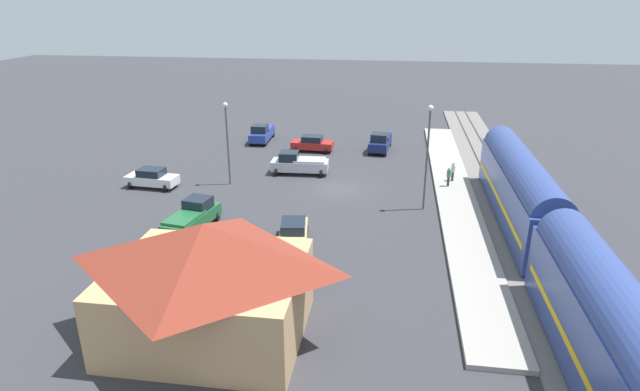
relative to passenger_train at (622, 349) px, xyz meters
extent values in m
plane|color=#38383D|center=(14.00, -24.47, -2.86)|extent=(200.00, 200.00, 0.00)
cube|color=slate|center=(0.00, -24.47, -2.77)|extent=(4.80, 70.00, 0.18)
cube|color=#59544C|center=(-0.72, -24.47, -2.62)|extent=(0.10, 70.00, 0.12)
cube|color=#59544C|center=(0.72, -24.47, -2.62)|extent=(0.10, 70.00, 0.12)
cube|color=#A8A399|center=(4.00, -24.47, -2.71)|extent=(3.20, 46.00, 0.30)
cube|color=#33478C|center=(0.00, -19.47, -0.71)|extent=(2.90, 18.67, 3.70)
cube|color=gold|center=(1.46, -19.47, -1.01)|extent=(0.04, 17.18, 0.36)
cylinder|color=#33478C|center=(0.00, -19.47, 1.04)|extent=(2.75, 17.92, 2.76)
cube|color=#33478C|center=(0.00, 0.00, -0.71)|extent=(2.90, 18.67, 3.70)
cube|color=gold|center=(1.46, 0.00, -1.01)|extent=(0.04, 17.18, 0.36)
cylinder|color=#33478C|center=(0.00, 0.00, 1.04)|extent=(2.75, 17.92, 2.76)
cube|color=tan|center=(18.00, -2.47, -0.94)|extent=(9.16, 7.57, 3.83)
pyramid|color=maroon|center=(18.00, -2.47, 2.09)|extent=(9.96, 8.37, 2.25)
cube|color=#4C3323|center=(18.00, -6.28, -1.81)|extent=(1.10, 0.08, 2.10)
cylinder|color=#333338|center=(4.48, -25.82, -2.13)|extent=(0.22, 0.22, 0.85)
cylinder|color=green|center=(4.48, -25.82, -1.40)|extent=(0.36, 0.36, 0.62)
sphere|color=tan|center=(4.48, -25.82, -0.97)|extent=(0.24, 0.24, 0.24)
cylinder|color=#333338|center=(3.98, -27.34, -2.13)|extent=(0.22, 0.22, 0.85)
cylinder|color=silver|center=(3.98, -27.34, -1.40)|extent=(0.36, 0.36, 0.62)
sphere|color=tan|center=(3.98, -27.34, -0.97)|extent=(0.24, 0.24, 0.24)
cube|color=#236638|center=(23.59, -14.27, -2.02)|extent=(2.83, 5.65, 0.92)
cube|color=#19232D|center=(23.42, -15.28, -1.14)|extent=(1.99, 1.99, 0.84)
cylinder|color=black|center=(24.08, -16.54, -2.48)|extent=(0.22, 0.76, 0.76)
cylinder|color=black|center=(22.38, -16.25, -2.48)|extent=(0.22, 0.76, 0.76)
cylinder|color=black|center=(24.79, -12.30, -2.48)|extent=(0.22, 0.76, 0.76)
cylinder|color=black|center=(23.10, -12.01, -2.48)|extent=(0.22, 0.76, 0.76)
cube|color=#236638|center=(23.75, -13.34, -1.46)|extent=(2.33, 3.24, 0.20)
cube|color=#283D9E|center=(24.75, -39.53, -2.02)|extent=(2.06, 5.44, 0.92)
cube|color=#19232D|center=(24.73, -38.50, -1.14)|extent=(1.76, 1.76, 0.84)
cylinder|color=black|center=(23.85, -37.39, -2.48)|extent=(0.22, 0.76, 0.76)
cylinder|color=black|center=(25.57, -37.36, -2.48)|extent=(0.22, 0.76, 0.76)
cylinder|color=black|center=(23.93, -41.69, -2.48)|extent=(0.22, 0.76, 0.76)
cylinder|color=black|center=(25.65, -41.66, -2.48)|extent=(0.22, 0.76, 0.76)
cube|color=#283D9E|center=(24.76, -40.47, -1.46)|extent=(1.92, 3.00, 0.20)
cube|color=navy|center=(10.87, -37.59, -2.02)|extent=(2.46, 5.56, 0.92)
cube|color=#19232D|center=(10.96, -36.57, -1.14)|extent=(1.88, 1.88, 0.84)
cylinder|color=black|center=(10.21, -35.37, -2.48)|extent=(0.22, 0.76, 0.76)
cylinder|color=black|center=(11.93, -35.53, -2.48)|extent=(0.22, 0.76, 0.76)
cylinder|color=black|center=(9.81, -39.65, -2.48)|extent=(0.22, 0.76, 0.76)
cylinder|color=black|center=(11.52, -39.81, -2.48)|extent=(0.22, 0.76, 0.76)
cube|color=navy|center=(10.78, -38.53, -1.46)|extent=(2.14, 3.13, 0.20)
cube|color=silver|center=(18.18, -28.22, -2.02)|extent=(5.48, 2.20, 0.92)
cube|color=#19232D|center=(19.20, -28.17, -1.14)|extent=(1.80, 1.80, 0.84)
cylinder|color=black|center=(20.29, -27.26, -2.48)|extent=(0.22, 0.76, 0.76)
cylinder|color=black|center=(20.36, -28.98, -2.48)|extent=(0.22, 0.76, 0.76)
cylinder|color=black|center=(15.99, -27.46, -2.48)|extent=(0.22, 0.76, 0.76)
cylinder|color=black|center=(16.07, -29.17, -2.48)|extent=(0.22, 0.76, 0.76)
cube|color=silver|center=(17.23, -28.26, -1.46)|extent=(3.05, 1.99, 0.20)
cube|color=red|center=(18.24, -36.08, -2.14)|extent=(4.57, 2.02, 0.76)
cube|color=#19232D|center=(18.24, -36.08, -1.44)|extent=(2.22, 1.70, 0.64)
cylinder|color=black|center=(16.51, -36.81, -2.52)|extent=(0.22, 0.68, 0.68)
cylinder|color=black|center=(16.57, -35.21, -2.52)|extent=(0.22, 0.68, 0.68)
cylinder|color=black|center=(19.90, -36.95, -2.52)|extent=(0.22, 0.68, 0.68)
cylinder|color=black|center=(19.97, -35.35, -2.52)|extent=(0.22, 0.68, 0.68)
cube|color=#C6B284|center=(15.85, -13.02, -2.14)|extent=(2.45, 4.71, 0.76)
cube|color=#19232D|center=(15.85, -13.02, -1.44)|extent=(1.91, 2.37, 0.64)
cylinder|color=black|center=(16.88, -14.59, -2.52)|extent=(0.22, 0.68, 0.68)
cylinder|color=black|center=(15.30, -14.82, -2.52)|extent=(0.22, 0.68, 0.68)
cylinder|color=black|center=(16.40, -11.23, -2.52)|extent=(0.22, 0.68, 0.68)
cylinder|color=black|center=(14.82, -11.45, -2.52)|extent=(0.22, 0.68, 0.68)
cube|color=white|center=(30.49, -22.56, -2.14)|extent=(4.63, 2.18, 0.76)
cube|color=#19232D|center=(30.49, -22.56, -1.44)|extent=(2.28, 1.78, 0.64)
cylinder|color=black|center=(28.74, -23.23, -2.52)|extent=(0.22, 0.68, 0.68)
cylinder|color=black|center=(28.86, -21.63, -2.52)|extent=(0.22, 0.68, 0.68)
cylinder|color=black|center=(32.13, -23.48, -2.52)|extent=(0.22, 0.68, 0.68)
cylinder|color=black|center=(32.25, -21.89, -2.52)|extent=(0.22, 0.68, 0.68)
cylinder|color=#515156|center=(6.80, -20.83, 1.13)|extent=(0.16, 0.16, 7.98)
sphere|color=#EAE5C6|center=(6.80, -20.83, 5.30)|extent=(0.44, 0.44, 0.44)
cylinder|color=#515156|center=(23.92, -24.39, 0.66)|extent=(0.16, 0.16, 7.04)
sphere|color=#EAE5C6|center=(23.92, -24.39, 4.37)|extent=(0.44, 0.44, 0.44)
camera|label=1|loc=(9.40, 18.76, 13.10)|focal=29.39mm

